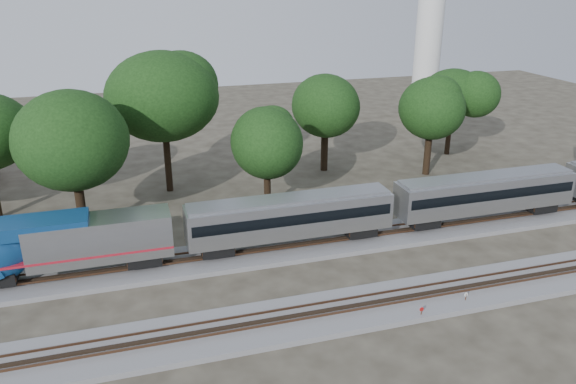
# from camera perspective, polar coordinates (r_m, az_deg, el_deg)

# --- Properties ---
(ground) EXTENTS (160.00, 160.00, 0.00)m
(ground) POSITION_cam_1_polar(r_m,az_deg,el_deg) (41.98, 2.54, -9.52)
(ground) COLOR #383328
(ground) RESTS_ON ground
(track_far) EXTENTS (160.00, 5.00, 0.73)m
(track_far) POSITION_cam_1_polar(r_m,az_deg,el_deg) (46.88, 0.13, -5.72)
(track_far) COLOR slate
(track_far) RESTS_ON ground
(track_near) EXTENTS (160.00, 5.00, 0.73)m
(track_near) POSITION_cam_1_polar(r_m,az_deg,el_deg) (38.71, 4.53, -12.15)
(track_near) COLOR slate
(track_near) RESTS_ON ground
(train) EXTENTS (88.41, 3.05, 4.49)m
(train) POSITION_cam_1_polar(r_m,az_deg,el_deg) (53.65, 19.51, 0.02)
(train) COLOR #AAADB2
(train) RESTS_ON ground
(switch_stand_red) EXTENTS (0.30, 0.06, 0.96)m
(switch_stand_red) POSITION_cam_1_polar(r_m,az_deg,el_deg) (38.98, 13.40, -11.76)
(switch_stand_red) COLOR #512D19
(switch_stand_red) RESTS_ON ground
(switch_stand_white) EXTENTS (0.32, 0.09, 1.01)m
(switch_stand_white) POSITION_cam_1_polar(r_m,az_deg,el_deg) (41.31, 17.61, -10.14)
(switch_stand_white) COLOR #512D19
(switch_stand_white) RESTS_ON ground
(switch_lever) EXTENTS (0.52, 0.33, 0.30)m
(switch_lever) POSITION_cam_1_polar(r_m,az_deg,el_deg) (40.25, 13.93, -11.44)
(switch_lever) COLOR #512D19
(switch_lever) RESTS_ON ground
(tree_2) EXTENTS (8.66, 8.66, 12.21)m
(tree_2) POSITION_cam_1_polar(r_m,az_deg,el_deg) (50.32, -21.14, 4.88)
(tree_2) COLOR black
(tree_2) RESTS_ON ground
(tree_3) EXTENTS (10.24, 10.24, 14.43)m
(tree_3) POSITION_cam_1_polar(r_m,az_deg,el_deg) (58.17, -12.63, 9.45)
(tree_3) COLOR black
(tree_3) RESTS_ON ground
(tree_4) EXTENTS (6.81, 6.81, 9.61)m
(tree_4) POSITION_cam_1_polar(r_m,az_deg,el_deg) (52.86, -2.18, 5.00)
(tree_4) COLOR black
(tree_4) RESTS_ON ground
(tree_5) EXTENTS (7.76, 7.76, 10.95)m
(tree_5) POSITION_cam_1_polar(r_m,az_deg,el_deg) (63.98, 3.83, 8.72)
(tree_5) COLOR black
(tree_5) RESTS_ON ground
(tree_6) EXTENTS (7.76, 7.76, 10.94)m
(tree_6) POSITION_cam_1_polar(r_m,az_deg,el_deg) (64.46, 14.39, 8.20)
(tree_6) COLOR black
(tree_6) RESTS_ON ground
(tree_7) EXTENTS (7.91, 7.91, 11.16)m
(tree_7) POSITION_cam_1_polar(r_m,az_deg,el_deg) (72.86, 16.42, 9.58)
(tree_7) COLOR black
(tree_7) RESTS_ON ground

